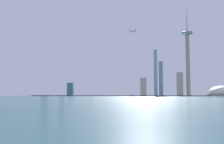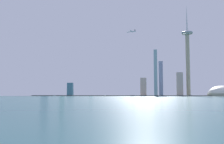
# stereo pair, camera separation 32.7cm
# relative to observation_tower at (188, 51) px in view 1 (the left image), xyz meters

# --- Properties ---
(ground_plane) EXTENTS (6000.00, 6000.00, 0.00)m
(ground_plane) POSITION_rel_observation_tower_xyz_m (-284.60, -472.08, -170.92)
(ground_plane) COLOR #234B53
(waterfront_pier) EXTENTS (914.83, 50.28, 3.01)m
(waterfront_pier) POSITION_rel_observation_tower_xyz_m (-284.60, -34.26, -169.41)
(waterfront_pier) COLOR #4F5756
(waterfront_pier) RESTS_ON ground
(observation_tower) EXTENTS (43.27, 43.27, 351.72)m
(observation_tower) POSITION_rel_observation_tower_xyz_m (0.00, 0.00, 0.00)
(observation_tower) COLOR tan
(observation_tower) RESTS_ON ground
(stadium_dome) EXTENTS (104.61, 104.61, 55.00)m
(stadium_dome) POSITION_rel_observation_tower_xyz_m (114.07, -28.87, -161.53)
(stadium_dome) COLOR #ABAD91
(stadium_dome) RESTS_ON ground
(skyscraper_0) EXTENTS (26.52, 20.53, 166.48)m
(skyscraper_0) POSITION_rel_observation_tower_xyz_m (-606.90, 53.96, -89.46)
(skyscraper_0) COLOR #9196B5
(skyscraper_0) RESTS_ON ground
(skyscraper_1) EXTENTS (21.17, 24.67, 51.83)m
(skyscraper_1) POSITION_rel_observation_tower_xyz_m (-453.98, -35.66, -145.01)
(skyscraper_1) COLOR teal
(skyscraper_1) RESTS_ON ground
(skyscraper_2) EXTENTS (12.42, 19.01, 172.86)m
(skyscraper_2) POSITION_rel_observation_tower_xyz_m (-120.95, -39.03, -84.49)
(skyscraper_2) COLOR #89AFB8
(skyscraper_2) RESTS_ON ground
(skyscraper_3) EXTENTS (15.72, 22.61, 136.52)m
(skyscraper_3) POSITION_rel_observation_tower_xyz_m (-101.65, 23.46, -102.66)
(skyscraper_3) COLOR #747FA1
(skyscraper_3) RESTS_ON ground
(skyscraper_4) EXTENTS (14.00, 18.66, 61.37)m
(skyscraper_4) POSITION_rel_observation_tower_xyz_m (-398.31, 67.68, -141.74)
(skyscraper_4) COLOR #5D92A2
(skyscraper_4) RESTS_ON ground
(skyscraper_5) EXTENTS (17.68, 13.16, 183.55)m
(skyscraper_5) POSITION_rel_observation_tower_xyz_m (-504.74, 5.04, -88.16)
(skyscraper_5) COLOR #78ACA9
(skyscraper_5) RESTS_ON ground
(skyscraper_6) EXTENTS (22.64, 25.30, 88.58)m
(skyscraper_6) POSITION_rel_observation_tower_xyz_m (-32.52, -9.83, -126.63)
(skyscraper_6) COLOR beige
(skyscraper_6) RESTS_ON ground
(skyscraper_7) EXTENTS (21.82, 24.61, 69.31)m
(skyscraper_7) POSITION_rel_observation_tower_xyz_m (-167.94, -17.87, -136.26)
(skyscraper_7) COLOR beige
(skyscraper_7) RESTS_ON ground
(skyscraper_8) EXTENTS (12.12, 16.95, 90.53)m
(skyscraper_8) POSITION_rel_observation_tower_xyz_m (-210.59, 25.08, -128.37)
(skyscraper_8) COLOR gray
(skyscraper_8) RESTS_ON ground
(boat_0) EXTENTS (5.69, 11.60, 3.47)m
(boat_0) POSITION_rel_observation_tower_xyz_m (-190.07, -114.86, -169.61)
(boat_0) COLOR #1E527C
(boat_0) RESTS_ON ground
(boat_1) EXTENTS (9.81, 13.15, 7.20)m
(boat_1) POSITION_rel_observation_tower_xyz_m (-477.14, -138.90, -169.40)
(boat_1) COLOR white
(boat_1) RESTS_ON ground
(boat_2) EXTENTS (10.52, 6.14, 10.86)m
(boat_2) POSITION_rel_observation_tower_xyz_m (-294.66, -124.98, -169.37)
(boat_2) COLOR beige
(boat_2) RESTS_ON ground
(channel_buoy_0) EXTENTS (1.23, 1.23, 1.58)m
(channel_buoy_0) POSITION_rel_observation_tower_xyz_m (-89.00, -407.16, -170.13)
(channel_buoy_0) COLOR #E54C19
(channel_buoy_0) RESTS_ON ground
(channel_buoy_1) EXTENTS (1.18, 1.18, 1.99)m
(channel_buoy_1) POSITION_rel_observation_tower_xyz_m (-113.30, -170.65, -169.92)
(channel_buoy_1) COLOR yellow
(channel_buoy_1) RESTS_ON ground
(airplane) EXTENTS (33.63, 32.76, 8.34)m
(airplane) POSITION_rel_observation_tower_xyz_m (-206.27, -83.09, 65.13)
(airplane) COLOR silver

